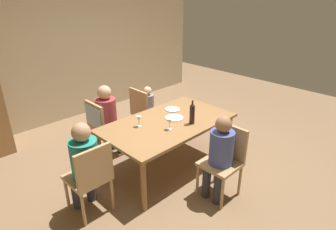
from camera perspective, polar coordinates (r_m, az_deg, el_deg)
The scene contains 16 objects.
ground_plane at distance 4.39m, azimuth 0.00°, elevation -10.00°, with size 10.00×10.00×0.00m, color #846647.
rear_room_partition at distance 6.01m, azimuth -19.11°, elevation 12.11°, with size 6.40×0.12×2.70m, color beige.
dining_table at distance 4.06m, azimuth 0.00°, elevation -2.24°, with size 1.85×1.07×0.73m.
chair_near at distance 3.67m, azimuth 11.18°, elevation -8.05°, with size 0.44×0.44×0.92m.
chair_far_left at distance 4.45m, azimuth -13.36°, elevation -1.41°, with size 0.46×0.44×0.92m.
chair_left_end at distance 3.39m, azimuth -15.12°, elevation -11.45°, with size 0.44×0.44×0.92m.
chair_far_right at distance 4.93m, azimuth -4.76°, elevation 0.97°, with size 0.44×0.44×0.92m.
person_woman_host at distance 3.54m, azimuth 10.26°, elevation -7.28°, with size 0.34×0.29×1.10m.
person_man_bearded at distance 4.49m, azimuth -11.83°, elevation -0.09°, with size 0.36×0.31×1.14m.
person_man_guest at distance 3.41m, azimuth -16.33°, elevation -8.85°, with size 0.31×0.36×1.15m.
person_child_small at distance 4.99m, azimuth -3.79°, elevation 1.61°, with size 0.25×0.22×0.94m.
wine_bottle_tall_green at distance 3.92m, azimuth 4.82°, elevation 0.35°, with size 0.07×0.07×0.34m.
wine_glass_near_left at distance 3.87m, azimuth -5.82°, elevation -0.80°, with size 0.07×0.07×0.15m.
wine_glass_centre at distance 3.77m, azimuth 0.32°, elevation -1.36°, with size 0.07×0.07×0.15m.
dinner_plate_host at distance 4.41m, azimuth 0.91°, elevation 1.14°, with size 0.23×0.23×0.01m, color silver.
dinner_plate_guest_left at distance 4.12m, azimuth 1.24°, elevation -0.57°, with size 0.26×0.26×0.01m, color white.
Camera 1 is at (-2.56, -2.59, 2.45)m, focal length 30.70 mm.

